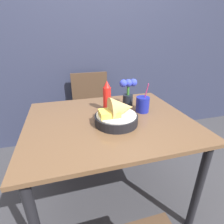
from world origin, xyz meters
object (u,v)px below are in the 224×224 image
(chair_far_window, at_px, (92,106))
(food_basket, at_px, (118,114))
(drink_cup, at_px, (143,105))
(ketchup_bottle, at_px, (107,97))
(flower_vase, at_px, (128,92))

(chair_far_window, height_order, food_basket, food_basket)
(chair_far_window, distance_m, drink_cup, 0.83)
(chair_far_window, xyz_separation_m, food_basket, (0.03, -0.88, 0.28))
(drink_cup, bearing_deg, ketchup_bottle, 159.30)
(ketchup_bottle, xyz_separation_m, flower_vase, (0.18, 0.04, 0.01))
(ketchup_bottle, height_order, flower_vase, ketchup_bottle)
(ketchup_bottle, bearing_deg, food_basket, -86.45)
(chair_far_window, height_order, ketchup_bottle, ketchup_bottle)
(food_basket, bearing_deg, drink_cup, 29.60)
(flower_vase, bearing_deg, ketchup_bottle, -167.13)
(chair_far_window, bearing_deg, flower_vase, -72.55)
(ketchup_bottle, relative_size, flower_vase, 1.04)
(ketchup_bottle, bearing_deg, chair_far_window, 91.36)
(food_basket, relative_size, drink_cup, 1.21)
(chair_far_window, xyz_separation_m, ketchup_bottle, (0.02, -0.65, 0.32))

